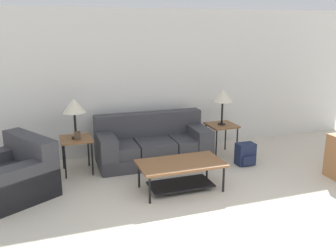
{
  "coord_description": "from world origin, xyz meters",
  "views": [
    {
      "loc": [
        -2.0,
        -2.46,
        2.3
      ],
      "look_at": [
        -0.15,
        2.8,
        0.8
      ],
      "focal_mm": 40.0,
      "sensor_mm": 36.0,
      "label": 1
    }
  ],
  "objects_px": {
    "coffee_table": "(181,169)",
    "table_lamp_left": "(74,106)",
    "couch": "(153,145)",
    "armchair": "(11,176)",
    "side_table_right": "(222,128)",
    "side_table_left": "(76,142)",
    "table_lamp_right": "(223,96)",
    "backpack": "(245,154)"
  },
  "relations": [
    {
      "from": "side_table_left",
      "to": "backpack",
      "type": "height_order",
      "value": "side_table_left"
    },
    {
      "from": "armchair",
      "to": "backpack",
      "type": "relative_size",
      "value": 3.78
    },
    {
      "from": "armchair",
      "to": "side_table_right",
      "type": "relative_size",
      "value": 2.48
    },
    {
      "from": "coffee_table",
      "to": "couch",
      "type": "bearing_deg",
      "value": 91.59
    },
    {
      "from": "table_lamp_right",
      "to": "side_table_left",
      "type": "bearing_deg",
      "value": -180.0
    },
    {
      "from": "coffee_table",
      "to": "side_table_left",
      "type": "xyz_separation_m",
      "value": [
        -1.33,
        1.18,
        0.2
      ]
    },
    {
      "from": "couch",
      "to": "coffee_table",
      "type": "height_order",
      "value": "couch"
    },
    {
      "from": "armchair",
      "to": "side_table_right",
      "type": "xyz_separation_m",
      "value": [
        3.54,
        0.57,
        0.23
      ]
    },
    {
      "from": "coffee_table",
      "to": "table_lamp_right",
      "type": "height_order",
      "value": "table_lamp_right"
    },
    {
      "from": "armchair",
      "to": "backpack",
      "type": "height_order",
      "value": "armchair"
    },
    {
      "from": "coffee_table",
      "to": "backpack",
      "type": "height_order",
      "value": "coffee_table"
    },
    {
      "from": "couch",
      "to": "table_lamp_right",
      "type": "height_order",
      "value": "table_lamp_right"
    },
    {
      "from": "coffee_table",
      "to": "table_lamp_left",
      "type": "xyz_separation_m",
      "value": [
        -1.33,
        1.18,
        0.78
      ]
    },
    {
      "from": "coffee_table",
      "to": "table_lamp_left",
      "type": "relative_size",
      "value": 1.9
    },
    {
      "from": "table_lamp_left",
      "to": "backpack",
      "type": "relative_size",
      "value": 1.7
    },
    {
      "from": "armchair",
      "to": "table_lamp_left",
      "type": "xyz_separation_m",
      "value": [
        0.96,
        0.57,
        0.81
      ]
    },
    {
      "from": "side_table_right",
      "to": "table_lamp_right",
      "type": "distance_m",
      "value": 0.58
    },
    {
      "from": "side_table_right",
      "to": "coffee_table",
      "type": "bearing_deg",
      "value": -136.66
    },
    {
      "from": "side_table_left",
      "to": "armchair",
      "type": "bearing_deg",
      "value": -149.35
    },
    {
      "from": "armchair",
      "to": "coffee_table",
      "type": "height_order",
      "value": "armchair"
    },
    {
      "from": "couch",
      "to": "side_table_left",
      "type": "bearing_deg",
      "value": -176.95
    },
    {
      "from": "side_table_left",
      "to": "table_lamp_left",
      "type": "xyz_separation_m",
      "value": [
        0.0,
        0.0,
        0.58
      ]
    },
    {
      "from": "armchair",
      "to": "side_table_left",
      "type": "distance_m",
      "value": 1.14
    },
    {
      "from": "couch",
      "to": "side_table_left",
      "type": "height_order",
      "value": "couch"
    },
    {
      "from": "side_table_left",
      "to": "coffee_table",
      "type": "bearing_deg",
      "value": -41.75
    },
    {
      "from": "coffee_table",
      "to": "side_table_left",
      "type": "height_order",
      "value": "side_table_left"
    },
    {
      "from": "side_table_left",
      "to": "table_lamp_left",
      "type": "height_order",
      "value": "table_lamp_left"
    },
    {
      "from": "couch",
      "to": "table_lamp_left",
      "type": "distance_m",
      "value": 1.52
    },
    {
      "from": "couch",
      "to": "armchair",
      "type": "height_order",
      "value": "couch"
    },
    {
      "from": "side_table_left",
      "to": "side_table_right",
      "type": "relative_size",
      "value": 1.0
    },
    {
      "from": "couch",
      "to": "backpack",
      "type": "xyz_separation_m",
      "value": [
        1.44,
        -0.68,
        -0.11
      ]
    },
    {
      "from": "armchair",
      "to": "coffee_table",
      "type": "relative_size",
      "value": 1.17
    },
    {
      "from": "table_lamp_right",
      "to": "backpack",
      "type": "bearing_deg",
      "value": -75.75
    },
    {
      "from": "coffee_table",
      "to": "side_table_left",
      "type": "relative_size",
      "value": 2.11
    },
    {
      "from": "table_lamp_left",
      "to": "backpack",
      "type": "height_order",
      "value": "table_lamp_left"
    },
    {
      "from": "side_table_right",
      "to": "table_lamp_left",
      "type": "height_order",
      "value": "table_lamp_left"
    },
    {
      "from": "coffee_table",
      "to": "side_table_right",
      "type": "bearing_deg",
      "value": 43.34
    },
    {
      "from": "armchair",
      "to": "side_table_left",
      "type": "height_order",
      "value": "armchair"
    },
    {
      "from": "coffee_table",
      "to": "table_lamp_left",
      "type": "bearing_deg",
      "value": 138.25
    },
    {
      "from": "side_table_right",
      "to": "armchair",
      "type": "bearing_deg",
      "value": -170.86
    },
    {
      "from": "table_lamp_right",
      "to": "coffee_table",
      "type": "bearing_deg",
      "value": -136.66
    },
    {
      "from": "armchair",
      "to": "table_lamp_right",
      "type": "xyz_separation_m",
      "value": [
        3.54,
        0.57,
        0.81
      ]
    }
  ]
}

